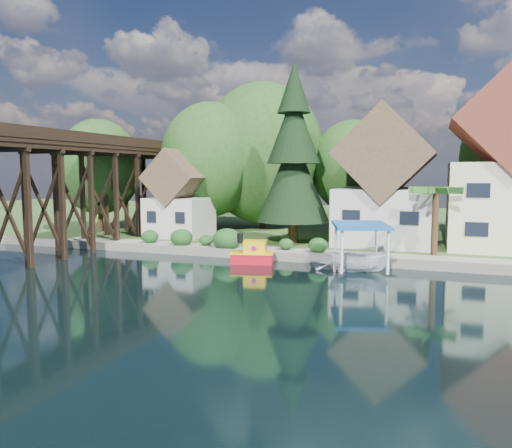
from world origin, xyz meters
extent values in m
plane|color=black|center=(0.00, 0.00, 0.00)|extent=(140.00, 140.00, 0.00)
cube|color=#2D4F1F|center=(0.00, 34.00, 0.25)|extent=(140.00, 52.00, 0.50)
cube|color=slate|center=(4.00, 8.00, 0.31)|extent=(60.00, 0.40, 0.62)
cube|color=gray|center=(6.00, 9.30, 0.53)|extent=(50.00, 2.60, 0.06)
cube|color=black|center=(-16.00, 0.00, 4.00)|extent=(4.00, 0.36, 8.00)
cube|color=black|center=(-16.00, 3.20, 4.00)|extent=(4.00, 0.36, 8.00)
cube|color=black|center=(-16.00, 6.40, 4.00)|extent=(4.00, 0.36, 8.00)
cube|color=black|center=(-16.00, 9.60, 4.00)|extent=(4.00, 0.36, 8.00)
cube|color=black|center=(-16.00, 12.80, 4.00)|extent=(4.00, 0.36, 8.00)
cube|color=black|center=(-16.00, 16.00, 4.00)|extent=(4.00, 0.36, 8.00)
cube|color=black|center=(-16.00, 19.20, 4.00)|extent=(4.00, 0.36, 8.00)
cube|color=black|center=(-16.00, 22.40, 4.00)|extent=(4.00, 0.36, 8.00)
cube|color=black|center=(-16.00, 25.60, 4.00)|extent=(4.00, 0.36, 8.00)
cube|color=black|center=(-17.75, 6.00, 8.05)|extent=(0.35, 44.00, 0.35)
cube|color=black|center=(-14.25, 6.00, 8.05)|extent=(0.35, 44.00, 0.35)
cube|color=black|center=(-16.00, 6.00, 8.35)|extent=(4.00, 44.00, 0.30)
cube|color=black|center=(-18.00, 6.00, 8.90)|extent=(0.12, 44.00, 0.80)
cube|color=black|center=(-14.00, 6.00, 8.90)|extent=(0.12, 44.00, 0.80)
cube|color=beige|center=(7.00, 16.00, 2.75)|extent=(7.50, 8.00, 4.50)
cube|color=#4A3427|center=(7.00, 16.00, 7.70)|extent=(7.64, 8.64, 7.64)
cube|color=black|center=(4.90, 11.96, 2.98)|extent=(1.35, 0.08, 1.00)
cube|color=black|center=(9.10, 11.96, 2.98)|extent=(1.35, 0.08, 1.00)
cube|color=beige|center=(16.00, 16.50, 3.75)|extent=(8.50, 8.50, 6.50)
cube|color=maroon|center=(16.00, 16.50, 10.06)|extent=(8.65, 9.18, 8.65)
cube|color=black|center=(13.62, 12.21, 4.08)|extent=(1.53, 0.08, 1.00)
cube|color=beige|center=(-11.00, 14.50, 2.25)|extent=(5.00, 5.00, 3.50)
cube|color=#4A3427|center=(-11.00, 14.50, 5.80)|extent=(5.09, 5.40, 5.09)
cube|color=black|center=(-12.40, 11.96, 2.43)|extent=(0.90, 0.08, 1.00)
cube|color=black|center=(-9.60, 11.96, 2.43)|extent=(0.90, 0.08, 1.00)
cylinder|color=#382314|center=(-10.00, 19.00, 2.75)|extent=(0.50, 0.50, 4.50)
ellipsoid|color=#1D4518|center=(-10.00, 19.00, 7.50)|extent=(4.40, 4.40, 5.06)
cylinder|color=#382314|center=(-6.00, 23.00, 2.98)|extent=(0.50, 0.50, 4.95)
ellipsoid|color=#1D4518|center=(-6.00, 23.00, 8.20)|extent=(5.00, 5.00, 5.75)
cylinder|color=#382314|center=(3.00, 24.00, 2.52)|extent=(0.50, 0.50, 4.05)
ellipsoid|color=#1D4518|center=(3.00, 24.00, 6.80)|extent=(4.00, 4.00, 4.60)
cylinder|color=#382314|center=(-20.00, 15.00, 2.52)|extent=(0.50, 0.50, 4.05)
ellipsoid|color=#1D4518|center=(-20.00, 15.00, 6.80)|extent=(4.00, 4.00, 4.60)
ellipsoid|color=#194418|center=(-8.00, 9.20, 1.27)|extent=(1.98, 1.98, 1.53)
ellipsoid|color=#194418|center=(-6.00, 9.50, 1.09)|extent=(1.54, 1.54, 1.19)
ellipsoid|color=#194418|center=(-4.00, 9.00, 1.35)|extent=(2.20, 2.20, 1.70)
ellipsoid|color=#194418|center=(-11.00, 9.40, 1.18)|extent=(1.76, 1.76, 1.36)
ellipsoid|color=#194418|center=(0.50, 9.60, 1.09)|extent=(1.54, 1.54, 1.19)
ellipsoid|color=#194418|center=(3.00, 9.30, 1.18)|extent=(1.76, 1.76, 1.36)
cylinder|color=#382314|center=(-0.10, 13.69, 1.84)|extent=(0.81, 0.81, 2.69)
cone|color=black|center=(-0.10, 13.69, 5.87)|extent=(5.91, 5.91, 7.16)
cone|color=black|center=(-0.10, 13.69, 9.90)|extent=(4.30, 4.30, 5.82)
cone|color=black|center=(-0.10, 13.69, 13.03)|extent=(2.69, 2.69, 4.03)
cylinder|color=#382314|center=(10.86, 10.90, 2.69)|extent=(0.44, 0.44, 4.37)
ellipsoid|color=#204E1A|center=(10.86, 10.90, 5.07)|extent=(4.34, 4.34, 0.99)
cube|color=red|center=(-0.98, 6.37, 0.33)|extent=(3.10, 2.09, 0.76)
cube|color=yellow|center=(-0.98, 6.37, 0.74)|extent=(3.21, 2.20, 0.09)
cube|color=yellow|center=(-0.79, 6.41, 1.14)|extent=(1.72, 1.43, 0.95)
cylinder|color=black|center=(-1.81, 6.19, 1.75)|extent=(0.42, 0.42, 0.66)
cylinder|color=#AB0D6C|center=(-0.67, 5.84, 1.14)|extent=(0.35, 0.15, 0.34)
cylinder|color=#AB0D6C|center=(-0.92, 6.99, 1.14)|extent=(0.35, 0.15, 0.34)
cylinder|color=#AB0D6C|center=(-0.05, 6.57, 1.14)|extent=(0.15, 0.35, 0.34)
imported|color=silver|center=(4.99, 6.66, 0.39)|extent=(3.83, 2.79, 0.78)
imported|color=white|center=(6.46, 5.86, 0.75)|extent=(4.11, 2.44, 1.49)
cube|color=#1B5DB2|center=(6.46, 5.86, 2.99)|extent=(4.46, 5.50, 0.18)
cylinder|color=white|center=(8.32, 4.21, 1.65)|extent=(0.18, 0.18, 2.69)
cylinder|color=white|center=(7.20, 8.24, 1.65)|extent=(0.18, 0.18, 2.69)
cylinder|color=white|center=(5.73, 3.48, 1.65)|extent=(0.18, 0.18, 2.69)
cylinder|color=white|center=(4.60, 7.52, 1.65)|extent=(0.18, 0.18, 2.69)
camera|label=1|loc=(10.81, -25.63, 6.33)|focal=35.00mm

